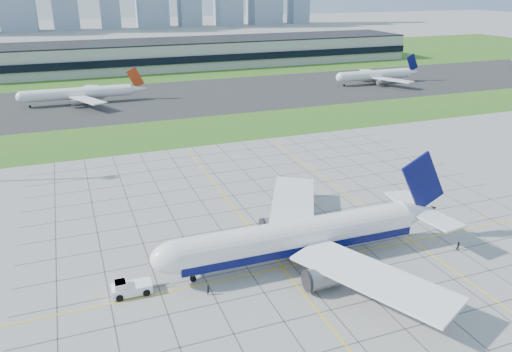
{
  "coord_description": "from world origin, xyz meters",
  "views": [
    {
      "loc": [
        -42.21,
        -72.48,
        47.74
      ],
      "look_at": [
        -4.65,
        25.37,
        7.0
      ],
      "focal_mm": 35.0,
      "sensor_mm": 36.0,
      "label": 1
    }
  ],
  "objects_px": {
    "airliner": "(301,236)",
    "pushback_tug": "(130,288)",
    "distant_jet_1": "(80,93)",
    "distant_jet_2": "(376,75)",
    "crew_far": "(459,246)",
    "crew_near": "(208,290)"
  },
  "relations": [
    {
      "from": "crew_near",
      "to": "crew_far",
      "type": "height_order",
      "value": "crew_far"
    },
    {
      "from": "airliner",
      "to": "crew_far",
      "type": "bearing_deg",
      "value": -13.54
    },
    {
      "from": "crew_far",
      "to": "airliner",
      "type": "bearing_deg",
      "value": -178.85
    },
    {
      "from": "crew_far",
      "to": "distant_jet_2",
      "type": "height_order",
      "value": "distant_jet_2"
    },
    {
      "from": "pushback_tug",
      "to": "distant_jet_2",
      "type": "xyz_separation_m",
      "value": [
        141.07,
        141.34,
        3.32
      ]
    },
    {
      "from": "pushback_tug",
      "to": "distant_jet_1",
      "type": "relative_size",
      "value": 0.19
    },
    {
      "from": "distant_jet_1",
      "to": "pushback_tug",
      "type": "bearing_deg",
      "value": -89.87
    },
    {
      "from": "crew_far",
      "to": "distant_jet_2",
      "type": "relative_size",
      "value": 0.04
    },
    {
      "from": "crew_near",
      "to": "pushback_tug",
      "type": "bearing_deg",
      "value": 122.36
    },
    {
      "from": "crew_near",
      "to": "crew_far",
      "type": "relative_size",
      "value": 0.94
    },
    {
      "from": "crew_far",
      "to": "distant_jet_1",
      "type": "xyz_separation_m",
      "value": [
        -60.72,
        155.96,
        3.58
      ]
    },
    {
      "from": "pushback_tug",
      "to": "crew_far",
      "type": "bearing_deg",
      "value": -6.69
    },
    {
      "from": "pushback_tug",
      "to": "distant_jet_1",
      "type": "height_order",
      "value": "distant_jet_1"
    },
    {
      "from": "distant_jet_2",
      "to": "crew_far",
      "type": "bearing_deg",
      "value": -118.38
    },
    {
      "from": "distant_jet_2",
      "to": "distant_jet_1",
      "type": "bearing_deg",
      "value": 177.32
    },
    {
      "from": "crew_far",
      "to": "pushback_tug",
      "type": "bearing_deg",
      "value": -172.0
    },
    {
      "from": "airliner",
      "to": "crew_near",
      "type": "bearing_deg",
      "value": -165.83
    },
    {
      "from": "airliner",
      "to": "pushback_tug",
      "type": "xyz_separation_m",
      "value": [
        -30.69,
        0.37,
        -3.82
      ]
    },
    {
      "from": "airliner",
      "to": "distant_jet_1",
      "type": "relative_size",
      "value": 1.19
    },
    {
      "from": "distant_jet_1",
      "to": "crew_far",
      "type": "bearing_deg",
      "value": -68.73
    },
    {
      "from": "airliner",
      "to": "distant_jet_1",
      "type": "distance_m",
      "value": 151.55
    },
    {
      "from": "crew_far",
      "to": "distant_jet_2",
      "type": "xyz_separation_m",
      "value": [
        80.69,
        149.33,
        3.58
      ]
    }
  ]
}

